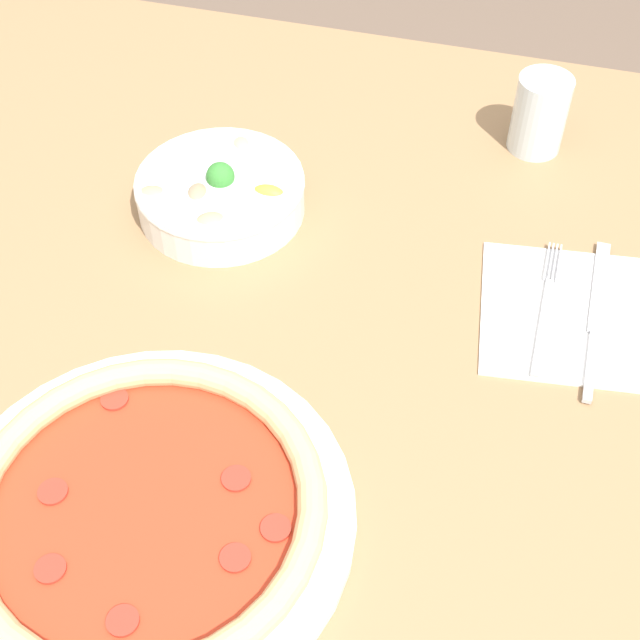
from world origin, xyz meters
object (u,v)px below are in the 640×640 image
object	(u,v)px
pizza	(145,510)
glass	(540,114)
bowl	(220,192)
fork	(545,308)
knife	(595,323)

from	to	relation	value
pizza	glass	xyz separation A→B (m)	(0.26, 0.61, 0.03)
bowl	fork	xyz separation A→B (m)	(0.38, -0.06, -0.02)
fork	knife	size ratio (longest dim) A/B	0.85
knife	glass	world-z (taller)	glass
bowl	fork	bearing A→B (deg)	-9.10
bowl	knife	distance (m)	0.43
pizza	fork	xyz separation A→B (m)	(0.30, 0.33, -0.01)
knife	glass	xyz separation A→B (m)	(-0.09, 0.28, 0.04)
fork	knife	distance (m)	0.05
pizza	glass	distance (m)	0.66
bowl	pizza	bearing A→B (deg)	-79.70
bowl	glass	world-z (taller)	glass
pizza	bowl	xyz separation A→B (m)	(-0.07, 0.39, 0.01)
glass	bowl	bearing A→B (deg)	-147.11
knife	pizza	bearing A→B (deg)	133.21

